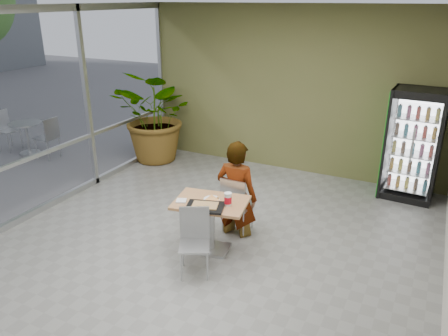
{
  "coord_description": "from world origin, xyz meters",
  "views": [
    {
      "loc": [
        2.57,
        -4.59,
        3.3
      ],
      "look_at": [
        -0.03,
        0.66,
        1.0
      ],
      "focal_mm": 35.0,
      "sensor_mm": 36.0,
      "label": 1
    }
  ],
  "objects": [
    {
      "name": "potted_plant",
      "position": [
        -2.61,
        2.74,
        0.98
      ],
      "size": [
        1.98,
        1.79,
        1.96
      ],
      "primitive_type": "imported",
      "rotation": [
        0.0,
        0.0,
        -0.16
      ],
      "color": "#366A2A",
      "rests_on": "ground"
    },
    {
      "name": "soda_cup",
      "position": [
        0.33,
        0.05,
        0.84
      ],
      "size": [
        0.1,
        0.1,
        0.18
      ],
      "color": "silver",
      "rests_on": "dining_table"
    },
    {
      "name": "chair_near",
      "position": [
        0.1,
        -0.45,
        0.5
      ],
      "size": [
        0.51,
        0.51,
        0.86
      ],
      "rotation": [
        0.0,
        0.0,
        0.48
      ],
      "color": "#A7A9AC",
      "rests_on": "ground"
    },
    {
      "name": "ground",
      "position": [
        0.0,
        0.0,
        0.0
      ],
      "size": [
        7.0,
        7.0,
        0.0
      ],
      "primitive_type": "plane",
      "color": "gray",
      "rests_on": "ground"
    },
    {
      "name": "pizza_plate",
      "position": [
        0.05,
        0.11,
        0.77
      ],
      "size": [
        0.31,
        0.27,
        0.03
      ],
      "color": "silver",
      "rests_on": "dining_table"
    },
    {
      "name": "storefront_frame",
      "position": [
        -3.0,
        0.0,
        1.6
      ],
      "size": [
        0.1,
        7.0,
        3.2
      ],
      "primitive_type": null,
      "color": "#A7A9AC",
      "rests_on": "ground"
    },
    {
      "name": "dining_table",
      "position": [
        0.07,
        0.06,
        0.54
      ],
      "size": [
        1.07,
        0.83,
        0.75
      ],
      "rotation": [
        0.0,
        0.0,
        0.17
      ],
      "color": "#A48146",
      "rests_on": "ground"
    },
    {
      "name": "room_envelope",
      "position": [
        0.0,
        0.0,
        1.6
      ],
      "size": [
        6.0,
        7.0,
        3.2
      ],
      "primitive_type": null,
      "color": "beige",
      "rests_on": "ground"
    },
    {
      "name": "cafeteria_tray",
      "position": [
        0.09,
        -0.15,
        0.76
      ],
      "size": [
        0.57,
        0.48,
        0.03
      ],
      "primitive_type": "cube",
      "rotation": [
        0.0,
        0.0,
        0.3
      ],
      "color": "black",
      "rests_on": "dining_table"
    },
    {
      "name": "chair_far",
      "position": [
        0.16,
        0.63,
        0.52
      ],
      "size": [
        0.4,
        0.4,
        0.89
      ],
      "rotation": [
        0.0,
        0.0,
        3.14
      ],
      "color": "#A7A9AC",
      "rests_on": "ground"
    },
    {
      "name": "beverage_fridge",
      "position": [
        2.32,
        3.14,
        0.96
      ],
      "size": [
        0.91,
        0.72,
        1.91
      ],
      "rotation": [
        0.0,
        0.0,
        -0.06
      ],
      "color": "black",
      "rests_on": "ground"
    },
    {
      "name": "napkin_stack",
      "position": [
        -0.29,
        -0.12,
        0.76
      ],
      "size": [
        0.18,
        0.18,
        0.02
      ],
      "primitive_type": "cube",
      "rotation": [
        0.0,
        0.0,
        0.4
      ],
      "color": "silver",
      "rests_on": "dining_table"
    },
    {
      "name": "seated_woman",
      "position": [
        0.16,
        0.67,
        0.57
      ],
      "size": [
        0.64,
        0.42,
        1.73
      ],
      "primitive_type": "imported",
      "rotation": [
        0.0,
        0.0,
        3.14
      ],
      "color": "black",
      "rests_on": "ground"
    }
  ]
}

